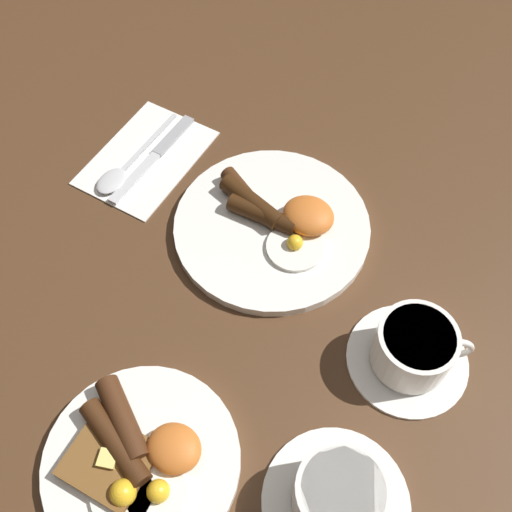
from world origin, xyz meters
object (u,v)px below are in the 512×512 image
object	(u,v)px
spoon	(119,173)
breakfast_plate_near	(274,224)
knife	(157,153)
teacup_near	(413,350)
breakfast_plate_far	(138,459)
teacup_far	(339,498)

from	to	relation	value
spoon	breakfast_plate_near	bearing A→B (deg)	98.47
breakfast_plate_near	knife	size ratio (longest dim) A/B	1.39
teacup_near	spoon	size ratio (longest dim) A/B	0.80
breakfast_plate_far	spoon	xyz separation A→B (m)	(0.26, -0.34, -0.01)
teacup_near	knife	size ratio (longest dim) A/B	0.76
breakfast_plate_far	teacup_near	xyz separation A→B (m)	(-0.23, -0.26, 0.02)
breakfast_plate_far	spoon	distance (m)	0.43
breakfast_plate_near	breakfast_plate_far	world-z (taller)	breakfast_plate_near
teacup_far	spoon	distance (m)	0.55
teacup_near	spoon	xyz separation A→B (m)	(0.49, -0.08, -0.02)
breakfast_plate_near	teacup_far	xyz separation A→B (m)	(-0.23, 0.30, 0.02)
breakfast_plate_near	spoon	size ratio (longest dim) A/B	1.46
breakfast_plate_near	teacup_near	world-z (taller)	teacup_near
breakfast_plate_far	teacup_near	bearing A→B (deg)	-131.38
breakfast_plate_far	breakfast_plate_near	bearing A→B (deg)	-88.25
breakfast_plate_far	teacup_far	size ratio (longest dim) A/B	1.36
breakfast_plate_far	teacup_far	distance (m)	0.22
knife	breakfast_plate_far	bearing A→B (deg)	33.93
spoon	breakfast_plate_far	bearing A→B (deg)	41.11
teacup_near	breakfast_plate_near	bearing A→B (deg)	-23.25
teacup_near	knife	world-z (taller)	teacup_near
breakfast_plate_near	spoon	xyz separation A→B (m)	(0.25, 0.02, -0.00)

